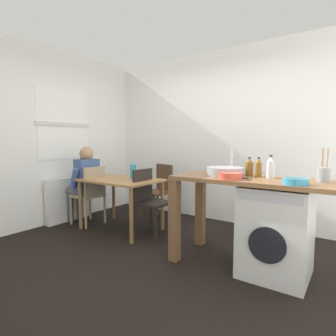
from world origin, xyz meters
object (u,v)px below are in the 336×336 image
chair_spare_by_wall (159,188)px  washing_machine (276,231)px  bottle_clear_small (271,168)px  utensil_crock (324,175)px  vase (133,172)px  bottle_squat_brown (258,168)px  colander (296,181)px  mixing_bowl (230,175)px  chair_opposite (149,198)px  chair_person_seat (91,192)px  bottle_tall_green (249,167)px  dining_table (121,186)px  seated_person (84,181)px

chair_spare_by_wall → washing_machine: 2.26m
washing_machine → bottle_clear_small: 0.60m
bottle_clear_small → utensil_crock: size_ratio=0.76×
washing_machine → vase: 2.08m
bottle_squat_brown → colander: bottle_squat_brown is taller
washing_machine → utensil_crock: (0.37, 0.05, 0.56)m
colander → mixing_bowl: bearing=178.0°
chair_opposite → vase: 0.47m
mixing_bowl → vase: size_ratio=1.06×
chair_person_seat → utensil_crock: bearing=-88.4°
washing_machine → bottle_tall_green: 0.68m
colander → vase: size_ratio=0.94×
colander → bottle_squat_brown: bearing=140.9°
dining_table → seated_person: size_ratio=0.92×
dining_table → mixing_bowl: (1.79, -0.34, 0.31)m
colander → vase: 2.27m
chair_person_seat → mixing_bowl: size_ratio=3.98×
dining_table → vase: (0.15, 0.10, 0.20)m
chair_person_seat → chair_opposite: (1.02, 0.15, 0.00)m
vase → chair_spare_by_wall: bearing=92.7°
chair_person_seat → washing_machine: 2.72m
dining_table → utensil_crock: 2.57m
colander → vase: bearing=168.3°
washing_machine → chair_spare_by_wall: bearing=156.0°
dining_table → mixing_bowl: bearing=-10.8°
bottle_squat_brown → utensil_crock: 0.58m
bottle_tall_green → bottle_squat_brown: bottle_squat_brown is taller
dining_table → colander: bearing=-8.7°
chair_spare_by_wall → vase: bearing=106.7°
dining_table → mixing_bowl: size_ratio=4.87×
chair_person_seat → colander: bearing=-93.7°
seated_person → bottle_tall_green: bearing=-86.3°
chair_spare_by_wall → colander: colander is taller
dining_table → bottle_clear_small: bottle_clear_small is taller
chair_opposite → chair_spare_by_wall: size_ratio=1.00×
chair_opposite → vase: bearing=-98.7°
bottle_tall_green → chair_person_seat: bearing=-177.4°
bottle_tall_green → vase: bearing=176.8°
vase → chair_person_seat: bearing=-163.8°
washing_machine → chair_opposite: bearing=173.5°
dining_table → utensil_crock: bearing=-2.0°
mixing_bowl → bottle_squat_brown: bearing=60.5°
seated_person → bottle_tall_green: (2.56, 0.10, 0.34)m
chair_person_seat → bottle_tall_green: size_ratio=4.60×
mixing_bowl → utensil_crock: utensil_crock is taller
chair_spare_by_wall → washing_machine: bearing=170.0°
bottle_squat_brown → utensil_crock: bearing=-5.5°
dining_table → bottle_clear_small: (2.09, -0.06, 0.38)m
bottle_tall_green → mixing_bowl: 0.36m
chair_person_seat → bottle_clear_small: 2.68m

